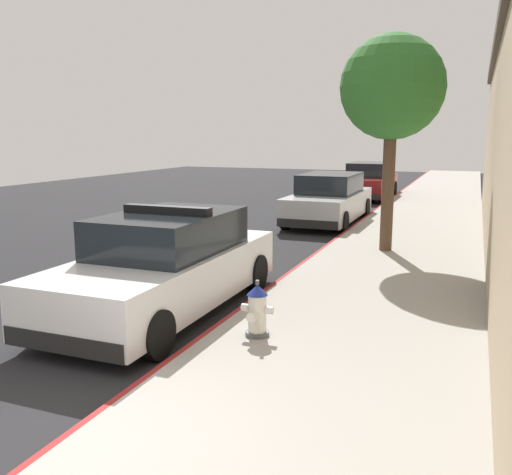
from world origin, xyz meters
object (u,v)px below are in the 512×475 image
fire_hydrant (257,310)px  police_cruiser (167,265)px  street_tree (392,89)px  parked_car_silver_ahead (329,200)px  parked_car_dark_far (369,181)px

fire_hydrant → police_cruiser: bearing=155.4°
police_cruiser → street_tree: street_tree is taller
fire_hydrant → street_tree: size_ratio=0.16×
parked_car_silver_ahead → street_tree: street_tree is taller
parked_car_dark_far → fire_hydrant: bearing=-84.3°
police_cruiser → parked_car_silver_ahead: size_ratio=1.00×
parked_car_dark_far → fire_hydrant: 18.15m
police_cruiser → street_tree: size_ratio=1.01×
parked_car_silver_ahead → parked_car_dark_far: bearing=90.7°
parked_car_dark_far → street_tree: 12.44m
police_cruiser → parked_car_dark_far: bearing=89.7°
street_tree → parked_car_silver_ahead: bearing=119.6°
police_cruiser → parked_car_silver_ahead: (0.17, 9.69, -0.00)m
parked_car_silver_ahead → fire_hydrant: parked_car_silver_ahead is taller
police_cruiser → fire_hydrant: 2.08m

